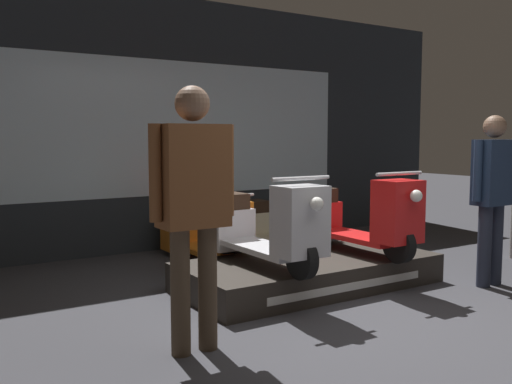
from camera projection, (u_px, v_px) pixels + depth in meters
ground_plane at (373, 323)px, 4.42m from camera, size 30.00×30.00×0.00m
shop_wall_back at (174, 124)px, 7.31m from camera, size 9.10×0.09×3.20m
display_platform at (309, 272)px, 5.48m from camera, size 2.49×1.15×0.28m
scooter_display_left at (260, 227)px, 5.13m from camera, size 0.57×1.64×0.84m
scooter_display_right at (354, 218)px, 5.74m from camera, size 0.57×1.64×0.84m
scooter_backrow_0 at (204, 234)px, 6.46m from camera, size 0.57×1.64×0.84m
scooter_backrow_1 at (280, 226)px, 7.03m from camera, size 0.57×1.64×0.84m
person_left_browsing at (193, 195)px, 3.73m from camera, size 0.61×0.25×1.77m
person_right_browsing at (492, 188)px, 5.45m from camera, size 0.55×0.22×1.64m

